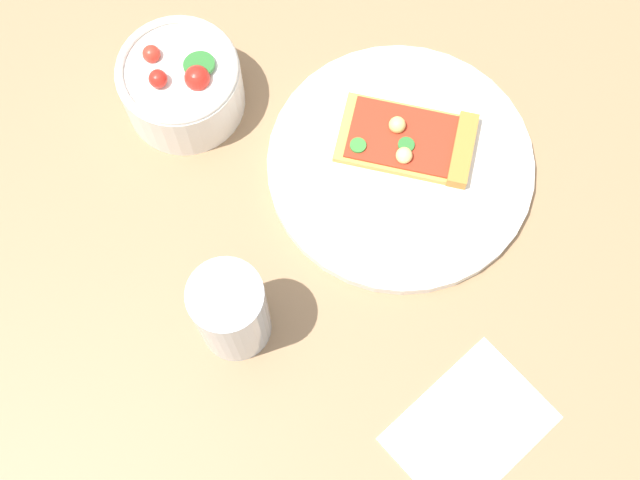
{
  "coord_description": "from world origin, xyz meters",
  "views": [
    {
      "loc": [
        -0.32,
        -0.25,
        0.84
      ],
      "look_at": [
        -0.13,
        -0.05,
        0.03
      ],
      "focal_mm": 49.03,
      "sensor_mm": 36.0,
      "label": 1
    }
  ],
  "objects_px": {
    "plate": "(400,165)",
    "soda_glass": "(231,313)",
    "salad_bowl": "(182,85)",
    "pizza_slice_main": "(414,141)",
    "paper_napkin": "(470,428)"
  },
  "relations": [
    {
      "from": "plate",
      "to": "soda_glass",
      "type": "height_order",
      "value": "soda_glass"
    },
    {
      "from": "plate",
      "to": "pizza_slice_main",
      "type": "height_order",
      "value": "pizza_slice_main"
    },
    {
      "from": "plate",
      "to": "salad_bowl",
      "type": "xyz_separation_m",
      "value": [
        -0.11,
        0.21,
        0.03
      ]
    },
    {
      "from": "soda_glass",
      "to": "paper_napkin",
      "type": "relative_size",
      "value": 0.82
    },
    {
      "from": "plate",
      "to": "salad_bowl",
      "type": "bearing_deg",
      "value": 117.5
    },
    {
      "from": "plate",
      "to": "paper_napkin",
      "type": "height_order",
      "value": "plate"
    },
    {
      "from": "salad_bowl",
      "to": "soda_glass",
      "type": "distance_m",
      "value": 0.25
    },
    {
      "from": "soda_glass",
      "to": "paper_napkin",
      "type": "xyz_separation_m",
      "value": [
        0.09,
        -0.23,
        -0.05
      ]
    },
    {
      "from": "plate",
      "to": "soda_glass",
      "type": "xyz_separation_m",
      "value": [
        -0.24,
        -0.01,
        0.05
      ]
    },
    {
      "from": "pizza_slice_main",
      "to": "salad_bowl",
      "type": "xyz_separation_m",
      "value": [
        -0.13,
        0.21,
        0.02
      ]
    },
    {
      "from": "salad_bowl",
      "to": "paper_napkin",
      "type": "height_order",
      "value": "salad_bowl"
    },
    {
      "from": "plate",
      "to": "salad_bowl",
      "type": "distance_m",
      "value": 0.24
    },
    {
      "from": "plate",
      "to": "soda_glass",
      "type": "bearing_deg",
      "value": -177.91
    },
    {
      "from": "pizza_slice_main",
      "to": "soda_glass",
      "type": "height_order",
      "value": "soda_glass"
    },
    {
      "from": "salad_bowl",
      "to": "soda_glass",
      "type": "height_order",
      "value": "soda_glass"
    }
  ]
}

